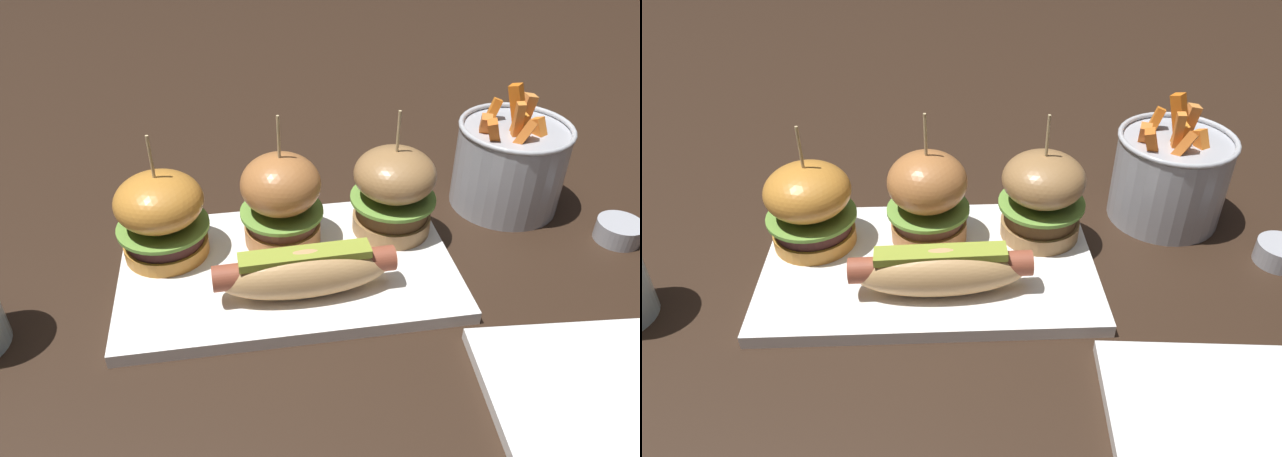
{
  "view_description": "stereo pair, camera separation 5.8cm",
  "coord_description": "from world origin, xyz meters",
  "views": [
    {
      "loc": [
        -0.04,
        -0.48,
        0.4
      ],
      "look_at": [
        0.03,
        0.0,
        0.05
      ],
      "focal_mm": 33.6,
      "sensor_mm": 36.0,
      "label": 1
    },
    {
      "loc": [
        0.01,
        -0.49,
        0.4
      ],
      "look_at": [
        0.03,
        0.0,
        0.05
      ],
      "focal_mm": 33.6,
      "sensor_mm": 36.0,
      "label": 2
    }
  ],
  "objects": [
    {
      "name": "slider_left",
      "position": [
        -0.12,
        0.04,
        0.06
      ],
      "size": [
        0.09,
        0.09,
        0.14
      ],
      "color": "orange",
      "rests_on": "platter_main"
    },
    {
      "name": "ground_plane",
      "position": [
        0.0,
        0.0,
        0.0
      ],
      "size": [
        3.0,
        3.0,
        0.0
      ],
      "primitive_type": "plane",
      "color": "black"
    },
    {
      "name": "slider_center",
      "position": [
        -0.0,
        0.04,
        0.07
      ],
      "size": [
        0.09,
        0.09,
        0.15
      ],
      "color": "#B36F3A",
      "rests_on": "platter_main"
    },
    {
      "name": "side_plate",
      "position": [
        0.24,
        -0.23,
        0.01
      ],
      "size": [
        0.22,
        0.22,
        0.01
      ],
      "primitive_type": "cube",
      "rotation": [
        0.0,
        0.0,
        -0.08
      ],
      "color": "white",
      "rests_on": "ground"
    },
    {
      "name": "slider_right",
      "position": [
        0.12,
        0.04,
        0.06
      ],
      "size": [
        0.09,
        0.09,
        0.14
      ],
      "color": "#9F7344",
      "rests_on": "platter_main"
    },
    {
      "name": "sauce_ramekin",
      "position": [
        0.37,
        -0.0,
        0.01
      ],
      "size": [
        0.05,
        0.05,
        0.02
      ],
      "color": "#A8AAB2",
      "rests_on": "ground"
    },
    {
      "name": "fries_bucket",
      "position": [
        0.28,
        0.09,
        0.05
      ],
      "size": [
        0.13,
        0.13,
        0.15
      ],
      "color": "#A8AAB2",
      "rests_on": "ground"
    },
    {
      "name": "platter_main",
      "position": [
        0.0,
        0.0,
        0.01
      ],
      "size": [
        0.34,
        0.21,
        0.01
      ],
      "primitive_type": "cube",
      "color": "white",
      "rests_on": "ground"
    },
    {
      "name": "hot_dog",
      "position": [
        0.01,
        -0.05,
        0.04
      ],
      "size": [
        0.18,
        0.05,
        0.05
      ],
      "color": "tan",
      "rests_on": "platter_main"
    }
  ]
}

